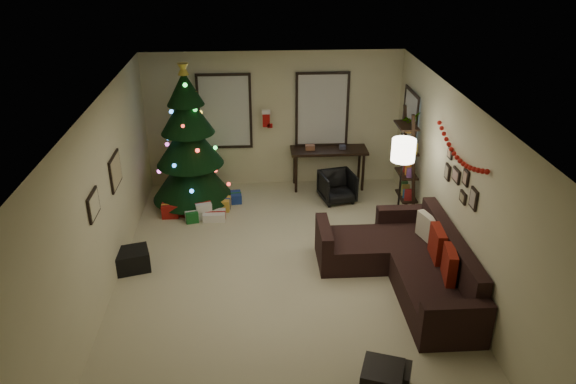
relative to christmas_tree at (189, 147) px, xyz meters
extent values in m
plane|color=#B7AF8A|center=(1.58, -2.63, -1.15)|extent=(7.00, 7.00, 0.00)
plane|color=white|center=(1.58, -2.63, 1.55)|extent=(7.00, 7.00, 0.00)
plane|color=beige|center=(1.58, 0.87, 0.20)|extent=(5.00, 0.00, 5.00)
plane|color=beige|center=(1.58, -6.13, 0.20)|extent=(5.00, 0.00, 5.00)
plane|color=beige|center=(-0.92, -2.63, 0.20)|extent=(0.00, 7.00, 7.00)
plane|color=beige|center=(4.08, -2.63, 0.20)|extent=(0.00, 7.00, 7.00)
cube|color=#728CB2|center=(0.63, 0.84, 0.40)|extent=(0.94, 0.02, 1.35)
cube|color=beige|center=(0.63, 0.84, 0.40)|extent=(0.94, 0.03, 1.35)
cube|color=#728CB2|center=(2.53, 0.84, 0.40)|extent=(0.94, 0.02, 1.35)
cube|color=beige|center=(2.53, 0.84, 0.40)|extent=(0.94, 0.03, 1.35)
cube|color=#728CB2|center=(4.05, -0.08, 0.35)|extent=(0.05, 0.27, 1.17)
cube|color=beige|center=(4.05, -0.08, 0.35)|extent=(0.05, 0.45, 1.17)
cylinder|color=black|center=(0.00, 0.00, -0.99)|extent=(0.11, 0.11, 0.33)
cone|color=black|center=(0.00, 0.00, -0.49)|extent=(1.49, 1.49, 1.04)
cone|color=black|center=(0.00, 0.00, 0.11)|extent=(1.23, 1.23, 0.88)
cone|color=black|center=(0.00, 0.00, 0.66)|extent=(0.97, 0.97, 0.77)
cone|color=black|center=(0.00, 0.00, 1.10)|extent=(0.66, 0.66, 0.60)
cylinder|color=maroon|center=(0.00, 0.00, -1.13)|extent=(1.21, 1.21, 0.04)
cube|color=gold|center=(0.53, -0.28, -1.04)|extent=(0.35, 0.28, 0.22)
cube|color=silver|center=(0.23, -0.58, -1.00)|extent=(0.28, 0.25, 0.30)
cube|color=navy|center=(0.78, 0.02, -1.06)|extent=(0.25, 0.30, 0.18)
cube|color=maroon|center=(-0.37, -0.53, -1.03)|extent=(0.30, 0.22, 0.25)
cube|color=#14591E|center=(0.03, -0.73, -1.05)|extent=(0.22, 0.22, 0.20)
cube|color=gold|center=(-0.47, -0.08, -1.01)|extent=(0.26, 0.26, 0.28)
cube|color=silver|center=(0.43, -0.68, -1.08)|extent=(0.40, 0.30, 0.15)
cube|color=navy|center=(0.13, -0.43, -1.07)|extent=(0.26, 0.31, 0.17)
cube|color=black|center=(3.61, -2.98, -0.94)|extent=(0.90, 2.39, 0.42)
cube|color=black|center=(3.96, -2.98, -0.50)|extent=(0.20, 2.39, 0.46)
cube|color=black|center=(3.61, -4.28, -0.82)|extent=(0.90, 0.20, 0.66)
cube|color=black|center=(3.61, -1.69, -0.82)|extent=(0.90, 0.20, 0.66)
cube|color=black|center=(2.74, -2.24, -0.94)|extent=(0.85, 0.90, 0.42)
cube|color=black|center=(2.23, -2.24, -0.82)|extent=(0.18, 0.90, 0.66)
cube|color=maroon|center=(3.79, -3.40, -0.51)|extent=(0.20, 0.49, 0.47)
cube|color=maroon|center=(3.79, -2.86, -0.51)|extent=(0.17, 0.50, 0.50)
cube|color=beige|center=(3.79, -2.30, -0.52)|extent=(0.22, 0.41, 0.40)
cube|color=black|center=(2.53, -5.04, -0.94)|extent=(0.57, 0.57, 0.42)
cube|color=black|center=(2.71, -4.94, -0.99)|extent=(0.44, 0.44, 0.32)
cube|color=black|center=(2.66, 0.59, -0.36)|extent=(1.51, 0.54, 0.05)
cylinder|color=black|center=(1.99, 0.38, -0.77)|extent=(0.05, 0.05, 0.76)
cylinder|color=black|center=(1.99, 0.81, -0.77)|extent=(0.05, 0.05, 0.76)
cylinder|color=black|center=(3.32, 0.38, -0.77)|extent=(0.05, 0.05, 0.76)
cylinder|color=black|center=(3.32, 0.81, -0.77)|extent=(0.05, 0.05, 0.76)
imported|color=black|center=(2.75, -0.06, -0.86)|extent=(0.67, 0.64, 0.59)
cube|color=black|center=(3.90, -1.02, -0.14)|extent=(0.05, 0.05, 2.01)
cube|color=black|center=(3.90, -0.48, -0.14)|extent=(0.05, 0.05, 2.01)
cube|color=black|center=(3.87, -0.75, -0.76)|extent=(0.30, 0.56, 0.03)
cube|color=black|center=(3.87, -0.75, -0.31)|extent=(0.30, 0.56, 0.03)
cube|color=black|center=(3.87, -0.75, 0.14)|extent=(0.30, 0.56, 0.03)
cube|color=black|center=(3.87, -0.75, 0.58)|extent=(0.30, 0.56, 0.03)
imported|color=#4C4C4C|center=(3.88, -0.63, 0.64)|extent=(0.53, 0.54, 0.45)
cylinder|color=black|center=(3.53, -1.58, -1.13)|extent=(0.31, 0.31, 0.03)
cylinder|color=black|center=(3.53, -1.58, -0.37)|extent=(0.03, 0.03, 1.50)
cylinder|color=white|center=(3.53, -1.58, 0.46)|extent=(0.38, 0.38, 0.36)
cube|color=black|center=(-0.90, -1.84, 0.34)|extent=(0.04, 0.60, 0.50)
cube|color=tan|center=(-0.90, -1.84, 0.34)|extent=(0.01, 0.54, 0.45)
cube|color=black|center=(-0.90, -3.11, 0.41)|extent=(0.04, 0.45, 0.35)
cube|color=beige|center=(-0.90, -3.11, 0.41)|extent=(0.01, 0.41, 0.31)
cube|color=black|center=(4.06, -3.23, 0.40)|extent=(0.03, 0.22, 0.28)
cube|color=black|center=(4.06, -2.88, 0.55)|extent=(0.03, 0.18, 0.22)
cube|color=black|center=(4.06, -2.88, 0.25)|extent=(0.03, 0.20, 0.16)
cube|color=black|center=(4.06, -2.53, 0.43)|extent=(0.03, 0.26, 0.20)
cube|color=black|center=(4.06, -2.18, 0.33)|extent=(0.03, 0.18, 0.24)
cube|color=black|center=(4.06, -2.18, 0.63)|extent=(0.03, 0.16, 0.16)
cube|color=#990F0C|center=(1.43, 0.69, 0.27)|extent=(0.14, 0.04, 0.30)
cube|color=white|center=(1.43, 0.69, 0.42)|extent=(0.16, 0.05, 0.08)
cube|color=#990F0C|center=(1.50, 0.69, 0.14)|extent=(0.10, 0.04, 0.08)
cube|color=#990F0C|center=(1.76, 0.98, 0.24)|extent=(0.14, 0.04, 0.30)
cube|color=white|center=(1.76, 0.98, 0.39)|extent=(0.16, 0.05, 0.08)
cube|color=#990F0C|center=(1.83, 0.98, 0.11)|extent=(0.10, 0.04, 0.08)
cube|color=black|center=(-0.80, -2.24, -0.99)|extent=(0.73, 0.58, 0.32)
camera|label=1|loc=(1.19, -9.67, 3.65)|focal=34.88mm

